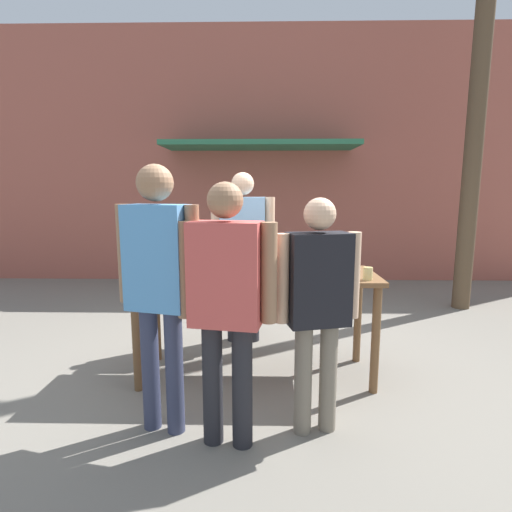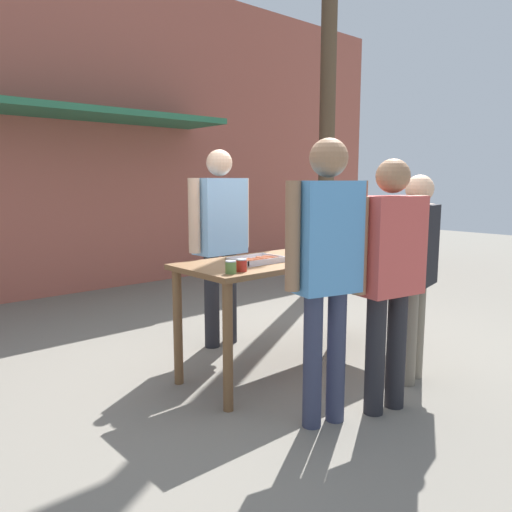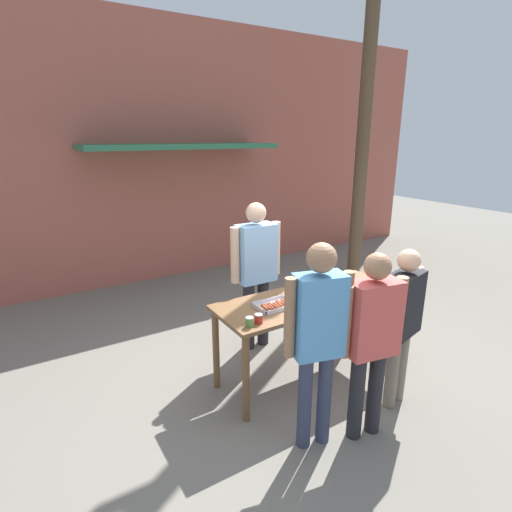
{
  "view_description": "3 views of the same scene",
  "coord_description": "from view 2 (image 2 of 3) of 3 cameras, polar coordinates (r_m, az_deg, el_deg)",
  "views": [
    {
      "loc": [
        0.07,
        -3.4,
        1.64
      ],
      "look_at": [
        0.0,
        0.0,
        1.09
      ],
      "focal_mm": 28.0,
      "sensor_mm": 36.0,
      "label": 1
    },
    {
      "loc": [
        -2.96,
        -2.84,
        1.56
      ],
      "look_at": [
        -0.47,
        -0.02,
        0.99
      ],
      "focal_mm": 35.0,
      "sensor_mm": 36.0,
      "label": 2
    },
    {
      "loc": [
        -2.56,
        -3.04,
        2.58
      ],
      "look_at": [
        -0.16,
        0.84,
        1.19
      ],
      "focal_mm": 28.0,
      "sensor_mm": 36.0,
      "label": 3
    }
  ],
  "objects": [
    {
      "name": "serving_table",
      "position": [
        4.17,
        4.64,
        -1.68
      ],
      "size": [
        2.08,
        0.75,
        0.94
      ],
      "color": "brown",
      "rests_on": "ground"
    },
    {
      "name": "beer_cup",
      "position": [
        4.68,
        14.62,
        1.36
      ],
      "size": [
        0.08,
        0.08,
        0.1
      ],
      "color": "#DBC67A",
      "rests_on": "serving_table"
    },
    {
      "name": "person_customer_holding_hotdog",
      "position": [
        3.1,
        8.08,
        -0.07
      ],
      "size": [
        0.57,
        0.31,
        1.81
      ],
      "rotation": [
        0.0,
        0.0,
        2.89
      ],
      "color": "#333851",
      "rests_on": "ground"
    },
    {
      "name": "condiment_jar_ketchup",
      "position": [
        3.43,
        -1.67,
        -1.06
      ],
      "size": [
        0.08,
        0.08,
        0.09
      ],
      "color": "#B22319",
      "rests_on": "serving_table"
    },
    {
      "name": "food_tray_buns",
      "position": [
        4.36,
        7.67,
        0.65
      ],
      "size": [
        0.4,
        0.31,
        0.07
      ],
      "color": "silver",
      "rests_on": "serving_table"
    },
    {
      "name": "ground_plane",
      "position": [
        4.39,
        4.51,
        -12.18
      ],
      "size": [
        24.0,
        24.0,
        0.0
      ],
      "primitive_type": "plane",
      "color": "slate"
    },
    {
      "name": "person_customer_with_cup",
      "position": [
        3.97,
        17.84,
        -0.55
      ],
      "size": [
        0.57,
        0.31,
        1.6
      ],
      "rotation": [
        0.0,
        0.0,
        3.37
      ],
      "color": "#756B5B",
      "rests_on": "ground"
    },
    {
      "name": "person_server_behind_table",
      "position": [
        4.65,
        -4.14,
        2.84
      ],
      "size": [
        0.68,
        0.26,
        1.84
      ],
      "rotation": [
        0.0,
        0.0,
        0.01
      ],
      "color": "#232328",
      "rests_on": "ground"
    },
    {
      "name": "condiment_jar_mustard",
      "position": [
        3.36,
        -2.9,
        -1.28
      ],
      "size": [
        0.08,
        0.08,
        0.09
      ],
      "color": "#567A38",
      "rests_on": "serving_table"
    },
    {
      "name": "utility_pole",
      "position": [
        7.93,
        8.31,
        22.31
      ],
      "size": [
        1.1,
        0.23,
        6.74
      ],
      "color": "brown",
      "rests_on": "ground"
    },
    {
      "name": "food_tray_sausages",
      "position": [
        3.81,
        0.02,
        -0.52
      ],
      "size": [
        0.38,
        0.27,
        0.04
      ],
      "color": "silver",
      "rests_on": "serving_table"
    },
    {
      "name": "person_customer_waiting_in_line",
      "position": [
        3.39,
        15.0,
        -1.02
      ],
      "size": [
        0.63,
        0.31,
        1.7
      ],
      "rotation": [
        0.0,
        0.0,
        2.97
      ],
      "color": "#232328",
      "rests_on": "ground"
    },
    {
      "name": "building_facade_back",
      "position": [
        7.47,
        -18.43,
        13.55
      ],
      "size": [
        12.0,
        1.11,
        4.5
      ],
      "color": "#A85647",
      "rests_on": "ground"
    }
  ]
}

